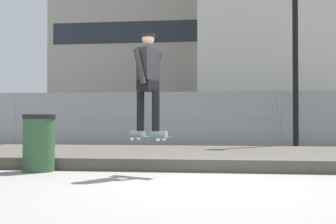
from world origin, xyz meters
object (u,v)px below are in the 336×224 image
Objects in this scene: parked_car_near at (119,122)px; street_lamp at (295,9)px; trash_bin at (39,143)px; skateboard at (148,137)px; skater at (148,78)px.

street_lamp is at bearing -34.90° from parked_car_near.
street_lamp is at bearing 41.71° from trash_bin.
skateboard is 0.12× the size of street_lamp.
parked_car_near is (-2.78, 9.57, -0.80)m from skater.
parked_car_near is at bearing 106.19° from skater.
skateboard is at bearing -73.81° from parked_car_near.
skater is 6.73m from street_lamp.
skater is 2.37m from trash_bin.
skater reaches higher than skateboard.
skater is (-0.00, 0.00, 1.00)m from skateboard.
street_lamp is at bearing 56.83° from skater.
parked_car_near is 9.25m from trash_bin.
trash_bin is at bearing -138.29° from street_lamp.
skater is 0.39× the size of parked_car_near.
skater is at bearing 104.04° from skateboard.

